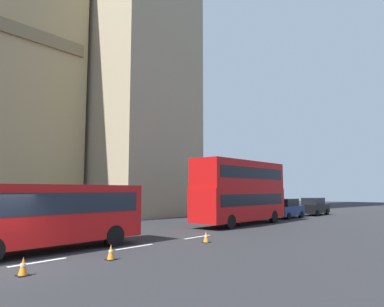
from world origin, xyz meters
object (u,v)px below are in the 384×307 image
Objects in this scene: sedan_lead at (286,208)px; sedan_trailing at (314,207)px; traffic_cone_west at (23,266)px; double_decker_bus at (241,190)px; traffic_cone_east at (206,237)px; traffic_cone_middle at (111,252)px.

sedan_lead is 5.73m from sedan_trailing.
sedan_trailing is 7.59× the size of traffic_cone_west.
double_decker_bus is 2.22× the size of sedan_lead.
sedan_trailing is (13.93, -0.29, -1.80)m from double_decker_bus.
traffic_cone_west is at bearing -171.85° from sedan_lead.
traffic_cone_east is at bearing -171.65° from sedan_trailing.
traffic_cone_middle and traffic_cone_east have the same top height.
sedan_lead reaches higher than traffic_cone_middle.
traffic_cone_middle is 5.86m from traffic_cone_east.
sedan_lead reaches higher than traffic_cone_west.
traffic_cone_west is 1.00× the size of traffic_cone_east.
double_decker_bus is 8.42m from sedan_lead.
sedan_trailing is at bearing 6.63° from traffic_cone_middle.
double_decker_bus reaches higher than sedan_lead.
sedan_trailing is 7.59× the size of traffic_cone_middle.
traffic_cone_west is at bearing 179.69° from traffic_cone_middle.
traffic_cone_west is (-26.41, -3.78, -0.63)m from sedan_lead.
double_decker_bus reaches higher than traffic_cone_east.
sedan_lead is at bearing 12.50° from traffic_cone_east.
sedan_trailing is 32.30m from traffic_cone_west.
traffic_cone_middle is (-14.89, -3.64, -2.43)m from double_decker_bus.
traffic_cone_west is at bearing -168.74° from double_decker_bus.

